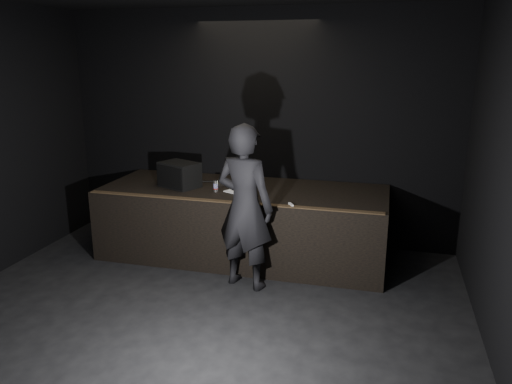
{
  "coord_description": "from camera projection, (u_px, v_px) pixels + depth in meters",
  "views": [
    {
      "loc": [
        1.93,
        -3.8,
        2.79
      ],
      "look_at": [
        0.3,
        2.3,
        1.08
      ],
      "focal_mm": 35.0,
      "sensor_mm": 36.0,
      "label": 1
    }
  ],
  "objects": [
    {
      "name": "wii_remote",
      "position": [
        291.0,
        205.0,
        6.22
      ],
      "size": [
        0.09,
        0.13,
        0.02
      ],
      "primitive_type": "cube",
      "rotation": [
        0.0,
        0.0,
        0.51
      ],
      "color": "white",
      "rests_on": "stage_riser"
    },
    {
      "name": "laptop",
      "position": [
        238.0,
        188.0,
        6.87
      ],
      "size": [
        0.36,
        0.35,
        0.2
      ],
      "rotation": [
        0.0,
        0.0,
        -0.43
      ],
      "color": "white",
      "rests_on": "stage_riser"
    },
    {
      "name": "ground",
      "position": [
        163.0,
        360.0,
        4.75
      ],
      "size": [
        7.0,
        7.0,
        0.0
      ],
      "primitive_type": "plane",
      "color": "black",
      "rests_on": "ground"
    },
    {
      "name": "stage_riser",
      "position": [
        243.0,
        222.0,
        7.16
      ],
      "size": [
        4.0,
        1.5,
        1.0
      ],
      "primitive_type": "cube",
      "color": "black",
      "rests_on": "ground"
    },
    {
      "name": "person",
      "position": [
        245.0,
        207.0,
        6.07
      ],
      "size": [
        0.85,
        0.67,
        2.05
      ],
      "primitive_type": "imported",
      "rotation": [
        0.0,
        0.0,
        2.88
      ],
      "color": "black",
      "rests_on": "ground"
    },
    {
      "name": "cable",
      "position": [
        197.0,
        182.0,
        7.37
      ],
      "size": [
        0.94,
        0.36,
        0.02
      ],
      "primitive_type": "cylinder",
      "rotation": [
        0.0,
        1.57,
        0.35
      ],
      "color": "black",
      "rests_on": "stage_riser"
    },
    {
      "name": "riser_lip",
      "position": [
        228.0,
        202.0,
        6.37
      ],
      "size": [
        3.92,
        0.1,
        0.01
      ],
      "primitive_type": "cube",
      "color": "brown",
      "rests_on": "stage_riser"
    },
    {
      "name": "stage_monitor",
      "position": [
        179.0,
        175.0,
        7.07
      ],
      "size": [
        0.64,
        0.57,
        0.36
      ],
      "rotation": [
        0.0,
        0.0,
        -0.42
      ],
      "color": "black",
      "rests_on": "stage_riser"
    },
    {
      "name": "plastic_cup",
      "position": [
        221.0,
        183.0,
        7.12
      ],
      "size": [
        0.09,
        0.09,
        0.11
      ],
      "primitive_type": "cylinder",
      "color": "white",
      "rests_on": "stage_riser"
    },
    {
      "name": "beer_can",
      "position": [
        216.0,
        186.0,
        6.84
      ],
      "size": [
        0.07,
        0.07,
        0.16
      ],
      "color": "silver",
      "rests_on": "stage_riser"
    },
    {
      "name": "room_walls",
      "position": [
        152.0,
        151.0,
        4.22
      ],
      "size": [
        6.1,
        7.1,
        3.52
      ],
      "color": "black",
      "rests_on": "ground"
    }
  ]
}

